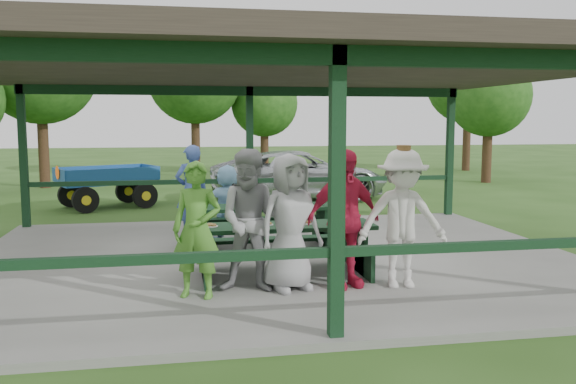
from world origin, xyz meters
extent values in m
plane|color=#284A17|center=(0.00, 0.00, 0.00)|extent=(90.00, 90.00, 0.00)
cube|color=slate|center=(0.00, 0.00, 0.05)|extent=(10.00, 8.00, 0.10)
cube|color=black|center=(0.00, -3.80, 1.60)|extent=(0.15, 0.15, 3.00)
cube|color=black|center=(-4.80, 3.80, 1.60)|extent=(0.15, 0.15, 3.00)
cube|color=black|center=(0.00, 3.80, 1.60)|extent=(0.15, 0.15, 3.00)
cube|color=black|center=(4.80, 3.80, 1.60)|extent=(0.15, 0.15, 3.00)
cube|color=black|center=(-2.40, -3.80, 1.00)|extent=(4.65, 0.10, 0.10)
cube|color=black|center=(2.40, -3.80, 1.00)|extent=(4.65, 0.10, 0.10)
cube|color=black|center=(-2.40, 3.80, 1.00)|extent=(4.65, 0.10, 0.10)
cube|color=black|center=(2.40, 3.80, 1.00)|extent=(4.65, 0.10, 0.10)
cube|color=black|center=(0.00, -3.80, 3.00)|extent=(9.80, 0.15, 0.20)
cube|color=black|center=(0.00, 3.80, 3.00)|extent=(9.80, 0.15, 0.20)
cube|color=#2E2621|center=(0.00, 0.00, 3.22)|extent=(10.60, 8.60, 0.24)
cube|color=black|center=(-0.11, -1.20, 0.82)|extent=(2.66, 0.75, 0.06)
cube|color=black|center=(-0.11, -1.75, 0.53)|extent=(2.66, 0.28, 0.05)
cube|color=black|center=(-0.11, -0.65, 0.53)|extent=(2.66, 0.28, 0.05)
cube|color=black|center=(-1.25, -1.20, 0.47)|extent=(0.06, 0.70, 0.75)
cube|color=black|center=(1.04, -1.20, 0.47)|extent=(0.06, 0.70, 0.75)
cube|color=black|center=(-1.25, -1.20, 0.33)|extent=(0.06, 1.39, 0.45)
cube|color=black|center=(1.04, -1.20, 0.33)|extent=(0.06, 1.39, 0.45)
cube|color=black|center=(-0.16, 0.80, 0.82)|extent=(2.59, 0.75, 0.06)
cube|color=black|center=(-0.16, 0.25, 0.53)|extent=(2.59, 0.28, 0.05)
cube|color=black|center=(-0.16, 1.35, 0.53)|extent=(2.59, 0.28, 0.05)
cube|color=black|center=(-1.28, 0.80, 0.47)|extent=(0.06, 0.70, 0.75)
cube|color=black|center=(0.95, 0.80, 0.47)|extent=(0.06, 0.70, 0.75)
cube|color=black|center=(-1.28, 0.80, 0.33)|extent=(0.06, 1.39, 0.45)
cube|color=black|center=(0.95, 0.80, 0.33)|extent=(0.06, 1.39, 0.45)
cylinder|color=white|center=(-1.16, -1.20, 0.86)|extent=(0.22, 0.22, 0.01)
torus|color=olive|center=(-1.20, -1.22, 0.88)|extent=(0.10, 0.10, 0.03)
torus|color=olive|center=(-1.12, -1.22, 0.88)|extent=(0.10, 0.10, 0.03)
torus|color=olive|center=(-1.16, -1.16, 0.88)|extent=(0.10, 0.10, 0.03)
cylinder|color=white|center=(-0.36, -1.20, 0.86)|extent=(0.22, 0.22, 0.01)
torus|color=olive|center=(-0.40, -1.22, 0.88)|extent=(0.10, 0.10, 0.03)
torus|color=olive|center=(-0.32, -1.22, 0.88)|extent=(0.10, 0.10, 0.03)
torus|color=olive|center=(-0.36, -1.16, 0.88)|extent=(0.10, 0.10, 0.03)
cylinder|color=white|center=(0.23, -1.20, 0.86)|extent=(0.22, 0.22, 0.01)
torus|color=olive|center=(0.19, -1.22, 0.88)|extent=(0.10, 0.10, 0.03)
torus|color=olive|center=(0.27, -1.22, 0.88)|extent=(0.10, 0.10, 0.03)
torus|color=olive|center=(0.23, -1.16, 0.88)|extent=(0.10, 0.10, 0.03)
cylinder|color=white|center=(0.90, -1.20, 0.86)|extent=(0.22, 0.22, 0.01)
torus|color=olive|center=(0.86, -1.22, 0.88)|extent=(0.10, 0.10, 0.03)
torus|color=olive|center=(0.94, -1.22, 0.88)|extent=(0.10, 0.10, 0.03)
torus|color=olive|center=(0.90, -1.16, 0.88)|extent=(0.10, 0.10, 0.03)
cylinder|color=#381E0F|center=(-1.31, -1.38, 0.90)|extent=(0.06, 0.06, 0.10)
cylinder|color=#381E0F|center=(-0.65, -1.38, 0.90)|extent=(0.06, 0.06, 0.10)
cylinder|color=#381E0F|center=(-0.51, -1.38, 0.90)|extent=(0.06, 0.06, 0.10)
cylinder|color=#381E0F|center=(-0.45, -1.38, 0.90)|extent=(0.06, 0.06, 0.10)
cylinder|color=#381E0F|center=(0.05, -1.38, 0.90)|extent=(0.06, 0.06, 0.10)
cone|color=white|center=(-0.63, -1.00, 0.90)|extent=(0.09, 0.09, 0.10)
cone|color=white|center=(-0.10, -1.00, 0.90)|extent=(0.09, 0.09, 0.10)
cone|color=white|center=(0.12, -1.00, 0.90)|extent=(0.09, 0.09, 0.10)
cone|color=white|center=(0.21, -1.00, 0.90)|extent=(0.09, 0.09, 0.10)
imported|color=#498B2B|center=(-1.38, -2.10, 0.97)|extent=(0.74, 0.61, 1.75)
imported|color=gray|center=(-0.65, -1.97, 1.04)|extent=(1.06, 0.91, 1.89)
imported|color=#979799|center=(-0.15, -1.97, 1.01)|extent=(1.04, 0.85, 1.83)
imported|color=#BA1A3A|center=(0.59, -1.97, 1.04)|extent=(1.18, 0.75, 1.88)
imported|color=beige|center=(1.36, -2.11, 1.04)|extent=(1.30, 0.86, 1.87)
cylinder|color=brown|center=(1.36, -2.11, 1.91)|extent=(0.36, 0.36, 0.02)
cylinder|color=brown|center=(1.36, -2.11, 1.97)|extent=(0.21, 0.21, 0.11)
imported|color=#97C9EA|center=(-0.69, 1.62, 0.82)|extent=(1.37, 0.60, 1.43)
imported|color=#395095|center=(-1.34, 2.11, 0.99)|extent=(0.75, 0.60, 1.79)
imported|color=gray|center=(1.69, 1.79, 0.82)|extent=(0.77, 0.64, 1.44)
imported|color=silver|center=(1.98, 7.96, 0.73)|extent=(5.38, 2.71, 1.46)
cube|color=navy|center=(-3.49, 7.17, 0.71)|extent=(2.77, 2.17, 0.11)
cube|color=navy|center=(-3.23, 6.60, 0.93)|extent=(2.28, 1.09, 0.35)
cube|color=navy|center=(-3.75, 7.73, 0.93)|extent=(2.28, 1.09, 0.35)
cube|color=navy|center=(-4.61, 6.65, 0.93)|extent=(0.57, 1.15, 0.35)
cube|color=navy|center=(-2.36, 7.68, 0.93)|extent=(0.57, 1.15, 0.35)
cylinder|color=black|center=(-3.93, 6.23, 0.34)|extent=(0.68, 0.43, 0.67)
cylinder|color=yellow|center=(-3.93, 6.23, 0.34)|extent=(0.31, 0.28, 0.25)
cylinder|color=black|center=(-4.49, 7.44, 0.34)|extent=(0.68, 0.43, 0.67)
cylinder|color=yellow|center=(-4.49, 7.44, 0.34)|extent=(0.31, 0.28, 0.25)
cylinder|color=black|center=(-2.48, 6.89, 0.34)|extent=(0.68, 0.43, 0.67)
cylinder|color=yellow|center=(-2.48, 6.89, 0.34)|extent=(0.31, 0.28, 0.25)
cylinder|color=black|center=(-3.04, 8.10, 0.34)|extent=(0.68, 0.43, 0.67)
cylinder|color=yellow|center=(-3.04, 8.10, 0.34)|extent=(0.31, 0.28, 0.25)
cube|color=navy|center=(-1.96, 7.87, 0.62)|extent=(0.84, 0.44, 0.07)
cone|color=#F2590C|center=(-4.65, 6.63, 1.02)|extent=(0.16, 0.33, 0.35)
cylinder|color=black|center=(-6.20, 12.65, 1.54)|extent=(0.36, 0.36, 3.07)
sphere|color=#1C4713|center=(-6.20, 12.65, 4.18)|extent=(3.93, 3.93, 3.93)
cylinder|color=black|center=(-0.84, 16.04, 1.53)|extent=(0.36, 0.36, 3.05)
sphere|color=#1C4713|center=(-0.84, 16.04, 4.15)|extent=(3.91, 3.91, 3.91)
cylinder|color=black|center=(2.18, 16.77, 1.14)|extent=(0.36, 0.36, 2.27)
sphere|color=#1C4713|center=(2.18, 16.77, 3.09)|extent=(2.91, 2.91, 2.91)
cylinder|color=black|center=(9.96, 11.56, 1.21)|extent=(0.36, 0.36, 2.41)
sphere|color=#1C4713|center=(9.96, 11.56, 3.28)|extent=(3.09, 3.09, 3.09)
cylinder|color=black|center=(11.78, 16.88, 1.53)|extent=(0.36, 0.36, 3.05)
sphere|color=#1C4713|center=(11.78, 16.88, 4.15)|extent=(3.90, 3.90, 3.90)
camera|label=1|loc=(-1.60, -9.81, 2.36)|focal=38.00mm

